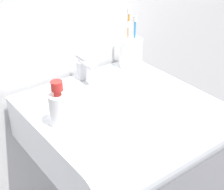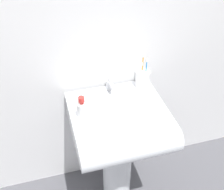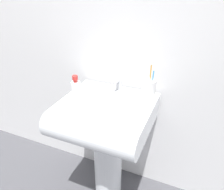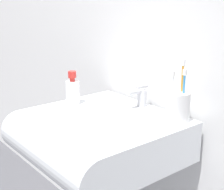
# 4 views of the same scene
# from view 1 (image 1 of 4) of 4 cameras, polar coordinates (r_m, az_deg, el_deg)

# --- Properties ---
(sink_basin) EXTENTS (0.52, 0.51, 0.15)m
(sink_basin) POSITION_cam_1_polar(r_m,az_deg,el_deg) (1.06, 2.13, -5.47)
(sink_basin) COLOR white
(sink_basin) RESTS_ON sink_pedestal
(faucet) EXTENTS (0.04, 0.10, 0.08)m
(faucet) POSITION_cam_1_polar(r_m,az_deg,el_deg) (1.16, -4.95, 4.41)
(faucet) COLOR #B7B7BC
(faucet) RESTS_ON sink_basin
(toothbrush_cup) EXTENTS (0.08, 0.08, 0.21)m
(toothbrush_cup) POSITION_cam_1_polar(r_m,az_deg,el_deg) (1.25, 3.15, 7.06)
(toothbrush_cup) COLOR white
(toothbrush_cup) RESTS_ON sink_basin
(soap_bottle) EXTENTS (0.05, 0.05, 0.13)m
(soap_bottle) POSITION_cam_1_polar(r_m,az_deg,el_deg) (0.93, -8.84, -2.08)
(soap_bottle) COLOR white
(soap_bottle) RESTS_ON sink_basin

